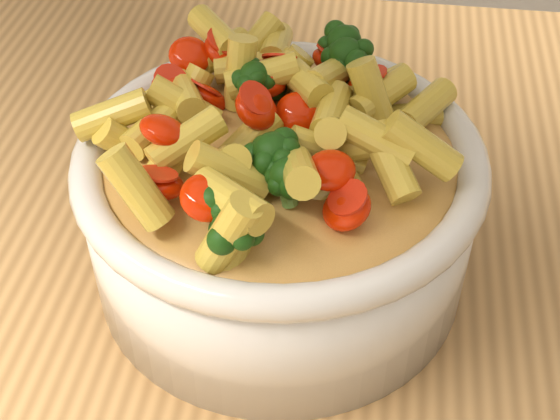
# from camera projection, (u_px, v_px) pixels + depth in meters

# --- Properties ---
(table) EXTENTS (1.20, 0.80, 0.90)m
(table) POSITION_uv_depth(u_px,v_px,m) (285.00, 380.00, 0.57)
(table) COLOR tan
(table) RESTS_ON ground
(serving_bowl) EXTENTS (0.24, 0.24, 0.11)m
(serving_bowl) POSITION_uv_depth(u_px,v_px,m) (280.00, 208.00, 0.48)
(serving_bowl) COLOR silver
(serving_bowl) RESTS_ON table
(pasta_salad) EXTENTS (0.19, 0.19, 0.04)m
(pasta_salad) POSITION_uv_depth(u_px,v_px,m) (280.00, 124.00, 0.44)
(pasta_salad) COLOR gold
(pasta_salad) RESTS_ON serving_bowl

